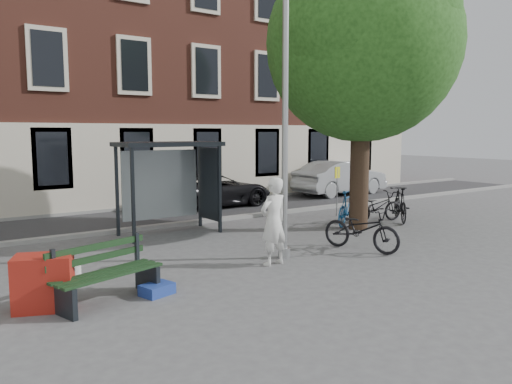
{
  "coord_description": "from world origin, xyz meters",
  "views": [
    {
      "loc": [
        -6.97,
        -8.88,
        2.89
      ],
      "look_at": [
        0.1,
        1.29,
        1.4
      ],
      "focal_mm": 35.0,
      "sensor_mm": 36.0,
      "label": 1
    }
  ],
  "objects": [
    {
      "name": "bike_b",
      "position": [
        4.13,
        2.09,
        0.54
      ],
      "size": [
        1.83,
        1.31,
        1.09
      ],
      "primitive_type": "imported",
      "rotation": [
        0.0,
        0.0,
        2.07
      ],
      "color": "#184F87",
      "rests_on": "ground"
    },
    {
      "name": "car_silver",
      "position": [
        9.43,
        7.81,
        0.79
      ],
      "size": [
        4.89,
        1.94,
        1.58
      ],
      "primitive_type": "imported",
      "rotation": [
        0.0,
        0.0,
        1.63
      ],
      "color": "#9EA1A5",
      "rests_on": "ground"
    },
    {
      "name": "red_stand",
      "position": [
        -5.31,
        -0.41,
        0.45
      ],
      "size": [
        1.06,
        0.89,
        0.9
      ],
      "primitive_type": "cube",
      "rotation": [
        0.0,
        0.0,
        -0.38
      ],
      "color": "maroon",
      "rests_on": "ground"
    },
    {
      "name": "car_dark",
      "position": [
        2.69,
        7.9,
        0.65
      ],
      "size": [
        4.71,
        2.22,
        1.3
      ],
      "primitive_type": "imported",
      "rotation": [
        0.0,
        0.0,
        1.58
      ],
      "color": "black",
      "rests_on": "ground"
    },
    {
      "name": "bench",
      "position": [
        -4.36,
        -0.67,
        0.46
      ],
      "size": [
        2.02,
        1.14,
        0.99
      ],
      "rotation": [
        0.0,
        0.0,
        0.29
      ],
      "color": "#1E2328",
      "rests_on": "ground"
    },
    {
      "name": "curb_far",
      "position": [
        0.0,
        9.0,
        0.06
      ],
      "size": [
        40.0,
        0.25,
        0.12
      ],
      "primitive_type": "cube",
      "color": "gray",
      "rests_on": "ground"
    },
    {
      "name": "lamppost",
      "position": [
        0.0,
        0.0,
        2.78
      ],
      "size": [
        0.28,
        0.35,
        6.11
      ],
      "color": "#9EA0A3",
      "rests_on": "ground"
    },
    {
      "name": "bike_a",
      "position": [
        5.38,
        1.98,
        0.49
      ],
      "size": [
        1.95,
        0.94,
        0.98
      ],
      "primitive_type": "imported",
      "rotation": [
        0.0,
        0.0,
        1.41
      ],
      "color": "black",
      "rests_on": "ground"
    },
    {
      "name": "blue_crate",
      "position": [
        -3.5,
        -0.79,
        0.1
      ],
      "size": [
        0.64,
        0.54,
        0.2
      ],
      "primitive_type": "cube",
      "rotation": [
        0.0,
        0.0,
        0.29
      ],
      "color": "navy",
      "rests_on": "ground"
    },
    {
      "name": "notice_sign",
      "position": [
        5.03,
        3.5,
        1.2
      ],
      "size": [
        0.29,
        0.1,
        1.71
      ],
      "rotation": [
        0.0,
        0.0,
        0.24
      ],
      "color": "#9EA0A3",
      "rests_on": "ground"
    },
    {
      "name": "curb_near",
      "position": [
        0.0,
        5.0,
        0.06
      ],
      "size": [
        40.0,
        0.25,
        0.12
      ],
      "primitive_type": "cube",
      "color": "gray",
      "rests_on": "ground"
    },
    {
      "name": "building_row",
      "position": [
        0.0,
        13.0,
        7.0
      ],
      "size": [
        30.0,
        8.0,
        14.0
      ],
      "primitive_type": "cube",
      "color": "brown",
      "rests_on": "ground"
    },
    {
      "name": "bus_shelter",
      "position": [
        -0.61,
        4.11,
        1.92
      ],
      "size": [
        2.85,
        1.45,
        2.62
      ],
      "color": "#1E2328",
      "rests_on": "ground"
    },
    {
      "name": "bike_c",
      "position": [
        2.0,
        -0.5,
        0.53
      ],
      "size": [
        1.23,
        2.14,
        1.06
      ],
      "primitive_type": "imported",
      "rotation": [
        0.0,
        0.0,
        0.27
      ],
      "color": "black",
      "rests_on": "ground"
    },
    {
      "name": "ground",
      "position": [
        0.0,
        0.0,
        0.0
      ],
      "size": [
        90.0,
        90.0,
        0.0
      ],
      "primitive_type": "plane",
      "color": "#4C4C4F",
      "rests_on": "ground"
    },
    {
      "name": "bucket_c",
      "position": [
        -4.55,
        0.69,
        0.18
      ],
      "size": [
        0.33,
        0.33,
        0.36
      ],
      "primitive_type": "cylinder",
      "rotation": [
        0.0,
        0.0,
        0.18
      ],
      "color": "silver",
      "rests_on": "ground"
    },
    {
      "name": "bike_d",
      "position": [
        6.05,
        1.61,
        0.57
      ],
      "size": [
        1.62,
        1.78,
        1.13
      ],
      "primitive_type": "imported",
      "rotation": [
        0.0,
        0.0,
        2.44
      ],
      "color": "black",
      "rests_on": "ground"
    },
    {
      "name": "road",
      "position": [
        0.0,
        7.0,
        0.01
      ],
      "size": [
        40.0,
        4.0,
        0.01
      ],
      "primitive_type": "cube",
      "color": "#28282B",
      "rests_on": "ground"
    },
    {
      "name": "painter",
      "position": [
        -0.57,
        -0.34,
        0.96
      ],
      "size": [
        0.76,
        0.55,
        1.93
      ],
      "primitive_type": "imported",
      "rotation": [
        0.0,
        0.0,
        3.28
      ],
      "color": "white",
      "rests_on": "ground"
    },
    {
      "name": "tree_right",
      "position": [
        4.01,
        1.38,
        5.62
      ],
      "size": [
        5.76,
        5.6,
        8.2
      ],
      "color": "black",
      "rests_on": "ground"
    }
  ]
}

